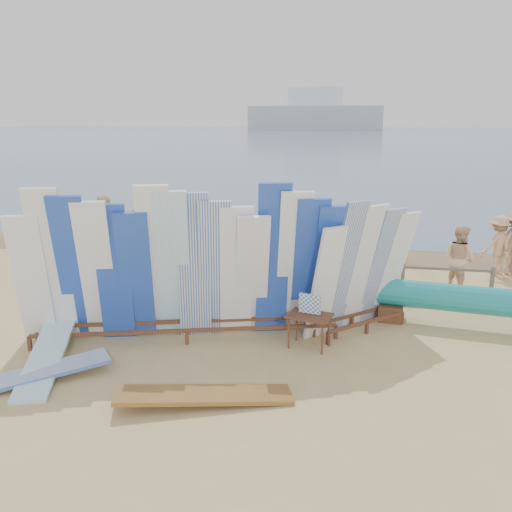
% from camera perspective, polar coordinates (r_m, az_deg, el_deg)
% --- Properties ---
extents(ground, '(160.00, 160.00, 0.00)m').
position_cam_1_polar(ground, '(10.97, -5.29, -8.31)').
color(ground, tan).
rests_on(ground, ground).
extents(ocean, '(320.00, 240.00, 0.02)m').
position_cam_1_polar(ocean, '(137.82, 9.54, 12.42)').
color(ocean, '#486481').
rests_on(ocean, ground).
extents(wet_sand_strip, '(40.00, 2.60, 0.01)m').
position_cam_1_polar(wet_sand_strip, '(17.67, 1.01, 0.56)').
color(wet_sand_strip, brown).
rests_on(wet_sand_strip, ground).
extents(distant_ship, '(45.00, 8.00, 14.00)m').
position_cam_1_polar(distant_ship, '(190.31, 6.23, 14.62)').
color(distant_ship, '#999EA3').
rests_on(distant_ship, ocean).
extents(fence, '(12.08, 0.08, 0.90)m').
position_cam_1_polar(fence, '(13.52, -1.93, -1.03)').
color(fence, '#67574E').
rests_on(fence, ground).
extents(main_surfboard_rack, '(6.21, 2.50, 3.09)m').
position_cam_1_polar(main_surfboard_rack, '(10.37, -7.50, -1.58)').
color(main_surfboard_rack, brown).
rests_on(main_surfboard_rack, ground).
extents(side_surfboard_rack, '(2.21, 2.12, 2.75)m').
position_cam_1_polar(side_surfboard_rack, '(10.97, 11.08, -1.66)').
color(side_surfboard_rack, brown).
rests_on(side_surfboard_rack, ground).
extents(outrigger_canoe, '(6.41, 1.42, 0.91)m').
position_cam_1_polar(outrigger_canoe, '(11.93, 22.51, -4.52)').
color(outrigger_canoe, brown).
rests_on(outrigger_canoe, ground).
extents(vendor_table, '(0.91, 0.75, 1.06)m').
position_cam_1_polar(vendor_table, '(10.30, 5.62, -7.76)').
color(vendor_table, brown).
rests_on(vendor_table, ground).
extents(flat_board_e, '(2.47, 2.10, 0.25)m').
position_cam_1_polar(flat_board_e, '(9.84, -23.09, -12.25)').
color(flat_board_e, silver).
rests_on(flat_board_e, ground).
extents(flat_board_c, '(2.73, 1.41, 0.27)m').
position_cam_1_polar(flat_board_c, '(8.58, -5.44, -15.15)').
color(flat_board_c, olive).
rests_on(flat_board_c, ground).
extents(flat_board_a, '(1.37, 2.73, 0.41)m').
position_cam_1_polar(flat_board_a, '(10.34, -21.05, -10.73)').
color(flat_board_a, '#91CAE8').
rests_on(flat_board_a, ground).
extents(beach_chair_left, '(0.81, 0.82, 0.92)m').
position_cam_1_polar(beach_chair_left, '(14.60, 0.89, -1.33)').
color(beach_chair_left, '#AD1412').
rests_on(beach_chair_left, ground).
extents(beach_chair_right, '(0.58, 0.60, 0.83)m').
position_cam_1_polar(beach_chair_right, '(14.44, 4.67, -1.66)').
color(beach_chair_right, '#AD1412').
rests_on(beach_chair_right, ground).
extents(stroller, '(0.61, 0.82, 1.06)m').
position_cam_1_polar(stroller, '(14.43, 4.95, -0.92)').
color(stroller, '#AD1412').
rests_on(stroller, ground).
extents(beachgoer_2, '(0.85, 0.53, 1.62)m').
position_cam_1_polar(beachgoer_2, '(16.53, -12.15, 2.15)').
color(beachgoer_2, beige).
rests_on(beachgoer_2, ground).
extents(beachgoer_6, '(0.84, 0.75, 1.58)m').
position_cam_1_polar(beachgoer_6, '(14.16, 0.27, 0.35)').
color(beachgoer_6, tan).
rests_on(beachgoer_6, ground).
extents(beachgoer_extra_0, '(1.14, 0.93, 1.65)m').
position_cam_1_polar(beachgoer_extra_0, '(16.25, 24.13, 1.05)').
color(beachgoer_extra_0, tan).
rests_on(beachgoer_extra_0, ground).
extents(beachgoer_4, '(0.95, 0.47, 1.57)m').
position_cam_1_polar(beachgoer_4, '(15.39, -6.68, 1.38)').
color(beachgoer_4, '#8C6042').
rests_on(beachgoer_4, ground).
extents(beachgoer_11, '(0.87, 1.69, 1.75)m').
position_cam_1_polar(beachgoer_11, '(18.85, -15.69, 3.61)').
color(beachgoer_11, beige).
rests_on(beachgoer_11, ground).
extents(beachgoer_8, '(0.82, 0.88, 1.67)m').
position_cam_1_polar(beachgoer_8, '(14.33, 20.62, -0.22)').
color(beachgoer_8, beige).
rests_on(beachgoer_8, ground).
extents(beachgoer_5, '(0.69, 1.71, 1.80)m').
position_cam_1_polar(beachgoer_5, '(16.61, 1.82, 2.83)').
color(beachgoer_5, beige).
rests_on(beachgoer_5, ground).
extents(beachgoer_3, '(1.09, 1.04, 1.65)m').
position_cam_1_polar(beachgoer_3, '(16.43, 1.29, 2.45)').
color(beachgoer_3, tan).
rests_on(beachgoer_3, ground).
extents(beachgoer_0, '(0.74, 0.86, 1.60)m').
position_cam_1_polar(beachgoer_0, '(16.05, -18.60, 1.30)').
color(beachgoer_0, tan).
rests_on(beachgoer_0, ground).
extents(beachgoer_extra_1, '(1.18, 0.91, 1.84)m').
position_cam_1_polar(beachgoer_extra_1, '(17.65, -20.99, 2.64)').
color(beachgoer_extra_1, '#8C6042').
rests_on(beachgoer_extra_1, ground).
extents(beachgoer_1, '(0.67, 0.54, 1.61)m').
position_cam_1_polar(beachgoer_1, '(16.73, -14.24, 2.15)').
color(beachgoer_1, '#8C6042').
rests_on(beachgoer_1, ground).
extents(beachgoer_7, '(0.77, 0.65, 1.84)m').
position_cam_1_polar(beachgoer_7, '(14.85, 12.62, 1.19)').
color(beachgoer_7, '#8C6042').
rests_on(beachgoer_7, ground).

